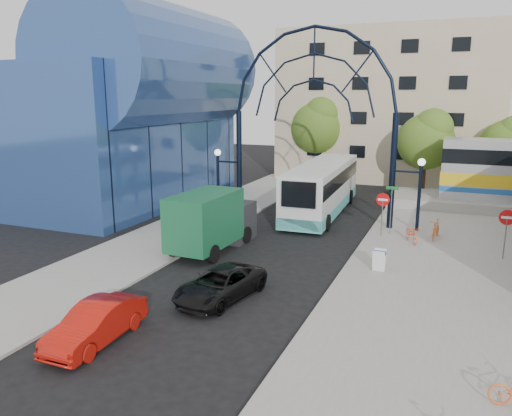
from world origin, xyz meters
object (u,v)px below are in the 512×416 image
at_px(red_sedan, 96,323).
at_px(bike_near_b, 436,229).
at_px(do_not_enter_sign, 507,222).
at_px(green_truck, 213,220).
at_px(tree_north_b, 319,125).
at_px(sandwich_board, 379,258).
at_px(city_bus, 322,187).
at_px(tree_north_a, 428,139).
at_px(stop_sign, 383,204).
at_px(black_suv, 220,285).
at_px(gateway_arch, 313,86).
at_px(tree_north_c, 509,143).
at_px(street_name_sign, 391,200).
at_px(bike_near_a, 412,233).

distance_m(red_sedan, bike_near_b, 19.42).
bearing_deg(do_not_enter_sign, green_truck, -165.50).
bearing_deg(tree_north_b, sandwich_board, -68.41).
bearing_deg(city_bus, tree_north_a, 54.18).
xyz_separation_m(do_not_enter_sign, sandwich_board, (-5.40, -4.02, -1.23)).
bearing_deg(tree_north_b, do_not_enter_sign, -53.26).
relative_size(tree_north_b, city_bus, 0.64).
xyz_separation_m(do_not_enter_sign, green_truck, (-14.11, -3.65, -0.39)).
xyz_separation_m(stop_sign, tree_north_b, (-8.68, 17.93, 3.27)).
height_order(stop_sign, black_suv, stop_sign).
xyz_separation_m(gateway_arch, tree_north_c, (12.12, 13.93, -4.28)).
relative_size(street_name_sign, bike_near_a, 1.60).
height_order(tree_north_a, city_bus, tree_north_a).
relative_size(tree_north_b, bike_near_a, 4.56).
bearing_deg(bike_near_b, black_suv, -113.78).
bearing_deg(tree_north_c, gateway_arch, -131.04).
height_order(gateway_arch, red_sedan, gateway_arch).
relative_size(tree_north_c, red_sedan, 1.62).
bearing_deg(green_truck, black_suv, -58.56).
relative_size(do_not_enter_sign, bike_near_b, 1.38).
bearing_deg(tree_north_c, tree_north_b, 172.88).
xyz_separation_m(stop_sign, bike_near_b, (2.92, 0.58, -1.33)).
bearing_deg(bike_near_a, tree_north_a, 68.18).
height_order(street_name_sign, tree_north_c, tree_north_c).
height_order(black_suv, bike_near_b, black_suv).
height_order(street_name_sign, tree_north_a, tree_north_a).
xyz_separation_m(street_name_sign, tree_north_c, (6.92, 15.33, 2.15)).
bearing_deg(sandwich_board, bike_near_a, 80.17).
bearing_deg(black_suv, tree_north_b, 108.44).
relative_size(gateway_arch, green_truck, 2.15).
distance_m(stop_sign, tree_north_a, 14.23).
relative_size(black_suv, bike_near_b, 2.44).
xyz_separation_m(street_name_sign, city_bus, (-5.17, 4.09, -0.34)).
distance_m(tree_north_a, black_suv, 26.38).
distance_m(bike_near_a, bike_near_b, 1.65).
xyz_separation_m(sandwich_board, green_truck, (-8.71, 0.37, 0.84)).
height_order(stop_sign, tree_north_a, tree_north_a).
xyz_separation_m(gateway_arch, tree_north_b, (-3.88, 15.93, -3.29)).
bearing_deg(do_not_enter_sign, red_sedan, -132.46).
distance_m(sandwich_board, tree_north_a, 20.33).
xyz_separation_m(gateway_arch, street_name_sign, (5.20, -1.40, -6.43)).
relative_size(tree_north_a, black_suv, 1.59).
distance_m(tree_north_a, tree_north_b, 10.79).
relative_size(tree_north_c, green_truck, 1.02).
bearing_deg(city_bus, gateway_arch, -93.12).
bearing_deg(street_name_sign, stop_sign, -123.64).
relative_size(tree_north_b, red_sedan, 2.00).
bearing_deg(street_name_sign, sandwich_board, -86.54).
height_order(street_name_sign, city_bus, city_bus).
bearing_deg(city_bus, red_sedan, -98.03).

